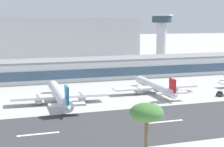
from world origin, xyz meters
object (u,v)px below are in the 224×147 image
(palm_tree_0, at_px, (147,114))
(terminal_building, at_px, (83,69))
(airliner_blue_tail_gate_1, at_px, (60,96))
(distant_hotel_block, at_px, (49,40))
(service_baggage_tug_1, at_px, (220,94))
(airliner_red_tail_gate_2, at_px, (156,87))
(control_tower, at_px, (162,33))

(palm_tree_0, bearing_deg, terminal_building, 81.20)
(airliner_blue_tail_gate_1, bearing_deg, terminal_building, -19.77)
(terminal_building, distance_m, palm_tree_0, 132.30)
(distant_hotel_block, xyz_separation_m, service_baggage_tug_1, (47.62, -158.62, -16.14))
(distant_hotel_block, relative_size, palm_tree_0, 9.00)
(airliner_red_tail_gate_2, bearing_deg, service_baggage_tug_1, -119.71)
(airliner_red_tail_gate_2, bearing_deg, terminal_building, 24.17)
(airliner_blue_tail_gate_1, distance_m, palm_tree_0, 74.36)
(service_baggage_tug_1, bearing_deg, palm_tree_0, 133.24)
(control_tower, height_order, palm_tree_0, control_tower)
(airliner_red_tail_gate_2, height_order, service_baggage_tug_1, airliner_red_tail_gate_2)
(airliner_blue_tail_gate_1, relative_size, service_baggage_tug_1, 15.04)
(control_tower, xyz_separation_m, palm_tree_0, (-88.32, -171.57, -9.50))
(distant_hotel_block, height_order, airliner_blue_tail_gate_1, distant_hotel_block)
(airliner_red_tail_gate_2, relative_size, service_baggage_tug_1, 13.36)
(palm_tree_0, bearing_deg, service_baggage_tug_1, 45.81)
(distant_hotel_block, distance_m, service_baggage_tug_1, 166.39)
(distant_hotel_block, relative_size, airliner_red_tail_gate_2, 3.32)
(distant_hotel_block, relative_size, airliner_blue_tail_gate_1, 2.95)
(airliner_blue_tail_gate_1, height_order, airliner_red_tail_gate_2, airliner_blue_tail_gate_1)
(service_baggage_tug_1, bearing_deg, airliner_blue_tail_gate_1, 80.88)
(airliner_blue_tail_gate_1, relative_size, palm_tree_0, 3.05)
(service_baggage_tug_1, bearing_deg, distant_hotel_block, 14.14)
(distant_hotel_block, bearing_deg, service_baggage_tug_1, -73.29)
(terminal_building, height_order, distant_hotel_block, distant_hotel_block)
(control_tower, relative_size, distant_hotel_block, 0.25)
(distant_hotel_block, relative_size, service_baggage_tug_1, 44.33)
(control_tower, xyz_separation_m, distant_hotel_block, (-72.02, 52.79, -6.26))
(terminal_building, relative_size, palm_tree_0, 13.12)
(service_baggage_tug_1, bearing_deg, airliner_red_tail_gate_2, 55.70)
(airliner_blue_tail_gate_1, distance_m, service_baggage_tug_1, 68.06)
(distant_hotel_block, bearing_deg, airliner_blue_tail_gate_1, -97.54)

